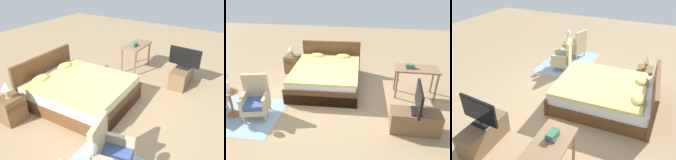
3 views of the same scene
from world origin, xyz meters
The scene contains 11 objects.
ground_plane centered at (0.00, 0.00, 0.00)m, with size 16.00×16.00×0.00m, color #A38460.
floor_rug centered at (-1.92, -0.72, 0.00)m, with size 2.10×1.50×0.01m.
bed centered at (-0.13, 0.99, 0.30)m, with size 1.89×2.27×0.96m.
armchair_by_window_right centered at (-1.38, -0.66, 0.38)m, with size 0.65×0.65×0.92m.
side_table centered at (-1.92, -0.76, 0.38)m, with size 0.40×0.40×0.60m.
nightstand centered at (-1.37, 1.68, 0.27)m, with size 0.44×0.41×0.54m.
table_lamp centered at (-1.37, 1.68, 0.75)m, with size 0.22×0.22×0.33m.
tv_stand centered at (1.99, -0.71, 0.23)m, with size 0.96×0.40×0.46m.
tv_flatscreen centered at (2.00, -0.71, 0.74)m, with size 0.23×0.79×0.54m.
vanity_desk centered at (2.19, 0.75, 0.65)m, with size 1.04×0.52×0.76m.
book_stack centered at (2.02, 0.74, 0.81)m, with size 0.23×0.17×0.10m.
Camera 2 is at (1.02, -4.40, 2.93)m, focal length 35.00 mm.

